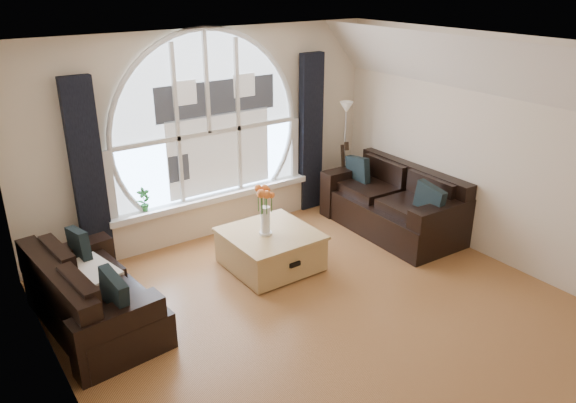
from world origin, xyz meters
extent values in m
cube|color=brown|center=(0.00, 0.00, 0.00)|extent=(5.00, 5.50, 0.01)
cube|color=silver|center=(0.00, 0.00, 2.70)|extent=(5.00, 5.50, 0.01)
cube|color=beige|center=(0.00, 2.75, 1.35)|extent=(5.00, 0.01, 2.70)
cube|color=beige|center=(-2.50, 0.00, 1.35)|extent=(0.01, 5.50, 2.70)
cube|color=beige|center=(2.50, 0.00, 1.35)|extent=(0.01, 5.50, 2.70)
cube|color=silver|center=(2.20, 0.00, 2.35)|extent=(0.92, 5.50, 0.72)
cube|color=silver|center=(0.00, 2.72, 1.62)|extent=(2.60, 0.06, 2.15)
cube|color=white|center=(0.00, 2.65, 0.51)|extent=(2.90, 0.22, 0.08)
cube|color=white|center=(0.00, 2.69, 1.62)|extent=(2.76, 0.08, 2.15)
cube|color=silver|center=(0.15, 2.71, 1.50)|extent=(1.70, 0.02, 1.50)
cube|color=black|center=(-1.60, 2.63, 1.15)|extent=(0.35, 0.12, 2.30)
cube|color=black|center=(1.60, 2.63, 1.15)|extent=(0.35, 0.12, 2.30)
cube|color=black|center=(-2.01, 1.39, 0.40)|extent=(1.03, 1.79, 0.76)
cube|color=black|center=(2.03, 1.33, 0.40)|extent=(1.03, 1.97, 0.87)
cube|color=#A7854F|center=(0.09, 1.40, 0.25)|extent=(1.03, 1.03, 0.50)
cube|color=silver|center=(-2.04, 1.56, 0.50)|extent=(0.68, 0.68, 0.10)
cube|color=white|center=(0.02, 1.39, 0.85)|extent=(0.24, 0.24, 0.70)
cube|color=#B2B2B2|center=(2.06, 2.40, 0.80)|extent=(0.24, 0.24, 1.60)
cube|color=brown|center=(1.95, 2.34, 0.53)|extent=(0.41, 0.33, 1.06)
imported|color=#1E6023|center=(-0.97, 2.65, 0.70)|extent=(0.17, 0.11, 0.31)
camera|label=1|loc=(-3.14, -3.64, 3.34)|focal=34.80mm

